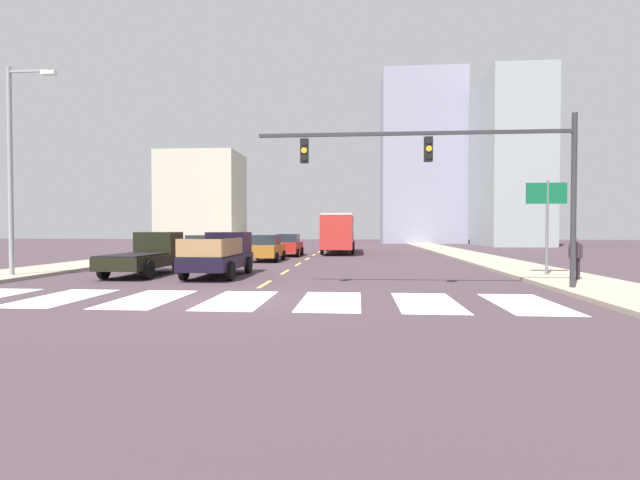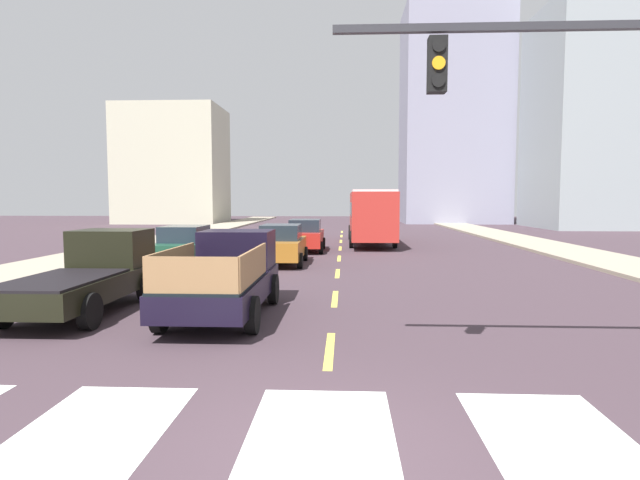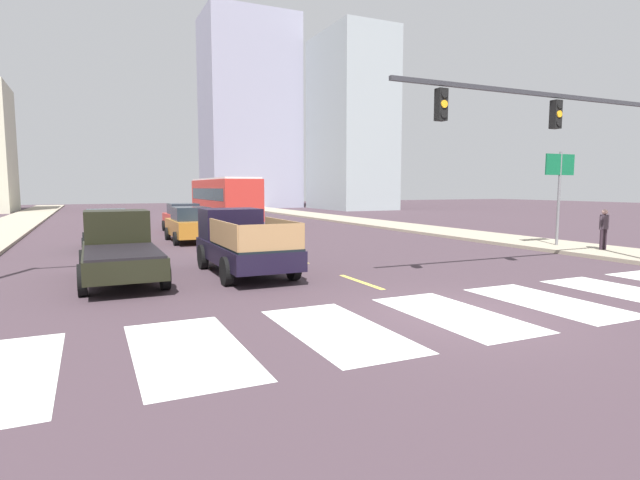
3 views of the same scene
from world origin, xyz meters
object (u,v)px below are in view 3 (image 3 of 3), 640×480
Objects in this scene: sedan_near_right at (190,224)px; sedan_near_left at (107,229)px; traffic_signal_gantry at (583,136)px; pedestrian_waiting at (604,226)px; pickup_dark at (120,248)px; sedan_far at (183,218)px; pickup_stakebed at (241,243)px; city_bus at (224,197)px; direction_sign_green at (559,179)px.

sedan_near_right is 4.00m from sedan_near_left.
pedestrian_waiting is at bearing 27.97° from traffic_signal_gantry.
pickup_dark is 1.18× the size of sedan_far.
pickup_stakebed is 11.24m from traffic_signal_gantry.
pickup_dark is (-3.55, 0.25, -0.02)m from pickup_stakebed.
sedan_near_left is (-8.12, -11.90, -1.09)m from city_bus.
pickup_dark is 10.06m from sedan_near_right.
city_bus is at bearing 54.07° from sedan_far.
pedestrian_waiting is (14.44, -11.37, 0.26)m from sedan_near_right.
sedan_near_left is (-3.63, 8.34, -0.08)m from pickup_stakebed.
pedestrian_waiting is at bearing -7.88° from pickup_stakebed.
traffic_signal_gantry is at bearing -21.51° from pickup_dark.
pedestrian_waiting reaches higher than sedan_near_left.
sedan_near_right is at bearing 70.13° from pedestrian_waiting.
sedan_far is 2.68× the size of pedestrian_waiting.
pickup_stakebed is at bearing -89.02° from sedan_near_right.
pickup_stakebed is at bearing 101.40° from pedestrian_waiting.
pickup_stakebed is at bearing -100.35° from city_bus.
city_bus is 14.45m from sedan_near_left.
sedan_near_left is 20.86m from pedestrian_waiting.
city_bus is at bearing 69.85° from sedan_near_right.
traffic_signal_gantry is (9.83, -4.32, 3.33)m from pickup_stakebed.
pickup_stakebed reaches higher than sedan_near_left.
pickup_stakebed is 0.48× the size of traffic_signal_gantry.
pickup_dark is 17.93m from direction_sign_green.
traffic_signal_gantry is at bearing -41.22° from sedan_near_left.
sedan_near_left and sedan_far have the same top height.
pedestrian_waiting reaches higher than sedan_near_right.
traffic_signal_gantry is (5.34, -24.55, 2.31)m from city_bus.
traffic_signal_gantry reaches higher than sedan_near_left.
sedan_far is 1.05× the size of direction_sign_green.
sedan_near_left is 2.68× the size of pedestrian_waiting.
pickup_dark is 18.27m from pedestrian_waiting.
pickup_stakebed is 9.59m from sedan_near_right.
direction_sign_green reaches higher than sedan_near_left.
direction_sign_green is at bearing -47.24° from sedan_far.
traffic_signal_gantry is 6.26m from pedestrian_waiting.
traffic_signal_gantry reaches higher than pedestrian_waiting.
traffic_signal_gantry is (9.66, -13.91, 3.41)m from sedan_near_right.
pickup_dark is at bearing -87.41° from sedan_near_left.
city_bus reaches higher than pickup_dark.
sedan_near_left is at bearing -121.44° from sedan_far.
direction_sign_green is at bearing -31.83° from sedan_near_right.
sedan_near_left is (-0.08, 8.09, -0.06)m from pickup_dark.
sedan_far is at bearing 57.46° from pedestrian_waiting.
pedestrian_waiting is (18.16, -2.03, 0.20)m from pickup_dark.
sedan_near_right is 1.00× the size of sedan_near_left.
traffic_signal_gantry is (13.38, -4.57, 3.35)m from pickup_dark.
sedan_near_right is 17.28m from traffic_signal_gantry.
sedan_far is (0.76, 15.26, -0.08)m from pickup_stakebed.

